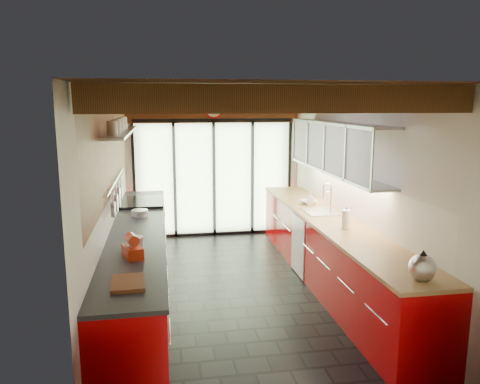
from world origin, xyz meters
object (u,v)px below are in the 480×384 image
at_px(stand_mixer, 133,248).
at_px(paper_towel, 346,220).
at_px(soap_bottle, 310,198).
at_px(kettle, 422,266).
at_px(bowl, 309,202).

relative_size(stand_mixer, paper_towel, 1.11).
distance_m(stand_mixer, soap_bottle, 3.29).
height_order(paper_towel, soap_bottle, paper_towel).
distance_m(paper_towel, soap_bottle, 1.42).
bearing_deg(stand_mixer, soap_bottle, 39.46).
xyz_separation_m(paper_towel, soap_bottle, (0.00, 1.42, -0.02)).
distance_m(stand_mixer, kettle, 2.75).
relative_size(kettle, paper_towel, 1.12).
height_order(kettle, bowl, kettle).
height_order(stand_mixer, bowl, stand_mixer).
height_order(kettle, paper_towel, kettle).
xyz_separation_m(stand_mixer, soap_bottle, (2.54, 2.09, 0.00)).
height_order(soap_bottle, bowl, soap_bottle).
bearing_deg(kettle, soap_bottle, 90.00).
distance_m(stand_mixer, bowl, 3.34).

